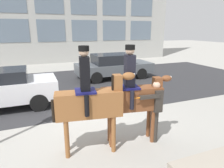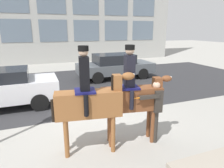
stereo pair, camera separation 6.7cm
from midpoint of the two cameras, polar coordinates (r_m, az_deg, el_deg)
The scene contains 8 objects.
ground_plane at distance 6.86m, azimuth -4.24°, elevation -10.74°, with size 80.00×80.00×0.00m, color #9E9B93.
road_surface at distance 11.22m, azimuth -11.34°, elevation -0.49°, with size 23.72×8.50×0.01m.
mounted_horse_lead at distance 4.83m, azimuth -5.89°, elevation -4.75°, with size 2.01×0.69×2.67m.
mounted_horse_companion at distance 5.27m, azimuth 6.24°, elevation -3.40°, with size 1.96×0.70×2.65m.
pedestrian_bystander at distance 5.50m, azimuth 12.48°, elevation -6.41°, with size 0.86×0.43×1.71m.
street_car_near_lane at distance 8.80m, azimuth -28.20°, elevation -1.00°, with size 3.94×1.80×1.54m.
street_car_far_lane at distance 12.65m, azimuth 1.00°, elevation 5.27°, with size 4.73×2.06×1.52m.
planter_ledge at distance 5.03m, azimuth 29.77°, elevation -20.10°, with size 2.50×0.56×0.53m.
Camera 2 is at (-1.71, -5.92, 3.02)m, focal length 32.00 mm.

